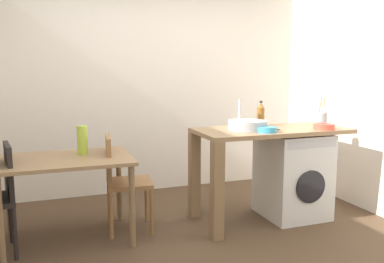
% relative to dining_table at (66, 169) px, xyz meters
% --- Properties ---
extents(ground_plane, '(5.46, 5.46, 0.00)m').
position_rel_dining_table_xyz_m(ground_plane, '(0.94, -0.46, -0.64)').
color(ground_plane, '#4C3826').
extents(wall_back, '(4.60, 0.10, 2.70)m').
position_rel_dining_table_xyz_m(wall_back, '(0.94, 1.29, 0.71)').
color(wall_back, silver).
rests_on(wall_back, ground_plane).
extents(dining_table, '(1.10, 0.76, 0.74)m').
position_rel_dining_table_xyz_m(dining_table, '(0.00, 0.00, 0.00)').
color(dining_table, olive).
rests_on(dining_table, ground_plane).
extents(chair_opposite, '(0.44, 0.44, 0.90)m').
position_rel_dining_table_xyz_m(chair_opposite, '(0.48, 0.06, -0.14)').
color(chair_opposite, olive).
rests_on(chair_opposite, ground_plane).
extents(kitchen_counter, '(1.50, 0.68, 0.92)m').
position_rel_dining_table_xyz_m(kitchen_counter, '(1.72, -0.13, 0.12)').
color(kitchen_counter, olive).
rests_on(kitchen_counter, ground_plane).
extents(washing_machine, '(0.60, 0.61, 0.86)m').
position_rel_dining_table_xyz_m(washing_machine, '(2.19, -0.14, -0.21)').
color(washing_machine, silver).
rests_on(washing_machine, ground_plane).
extents(sink_basin, '(0.38, 0.38, 0.09)m').
position_rel_dining_table_xyz_m(sink_basin, '(1.67, -0.13, 0.32)').
color(sink_basin, '#9EA0A5').
rests_on(sink_basin, kitchen_counter).
extents(tap, '(0.02, 0.02, 0.28)m').
position_rel_dining_table_xyz_m(tap, '(1.67, 0.05, 0.42)').
color(tap, '#B2B2B7').
rests_on(tap, kitchen_counter).
extents(bottle_tall_green, '(0.08, 0.08, 0.26)m').
position_rel_dining_table_xyz_m(bottle_tall_green, '(1.93, 0.08, 0.39)').
color(bottle_tall_green, brown).
rests_on(bottle_tall_green, kitchen_counter).
extents(mixing_bowl, '(0.18, 0.18, 0.05)m').
position_rel_dining_table_xyz_m(mixing_bowl, '(1.76, -0.33, 0.30)').
color(mixing_bowl, teal).
rests_on(mixing_bowl, kitchen_counter).
extents(utensil_crock, '(0.11, 0.11, 0.30)m').
position_rel_dining_table_xyz_m(utensil_crock, '(2.56, -0.08, 0.35)').
color(utensil_crock, gray).
rests_on(utensil_crock, kitchen_counter).
extents(colander, '(0.20, 0.20, 0.06)m').
position_rel_dining_table_xyz_m(colander, '(2.38, -0.35, 0.31)').
color(colander, '#D84C38').
rests_on(colander, kitchen_counter).
extents(vase, '(0.09, 0.09, 0.26)m').
position_rel_dining_table_xyz_m(vase, '(0.15, 0.10, 0.23)').
color(vase, '#A8C63D').
rests_on(vase, dining_table).
extents(scissors, '(0.15, 0.06, 0.01)m').
position_rel_dining_table_xyz_m(scissors, '(1.88, -0.23, 0.28)').
color(scissors, '#B2B2B7').
rests_on(scissors, kitchen_counter).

